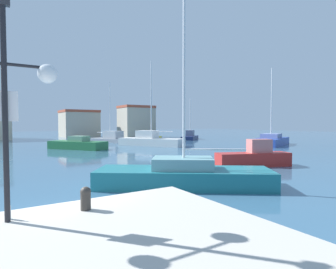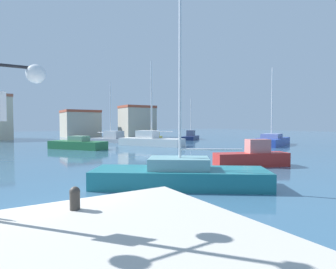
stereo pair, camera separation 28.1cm
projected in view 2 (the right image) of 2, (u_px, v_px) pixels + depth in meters
The scene contains 12 objects.
water at pixel (158, 148), 32.57m from camera, with size 160.00×160.00×0.00m, color #38607F.
mooring_bollard at pixel (75, 197), 5.81m from camera, with size 0.22×0.22×0.49m.
sailboat_grey_distant_east at pixel (112, 138), 42.05m from camera, with size 5.58×7.68×9.09m.
motorboat_green_behind_lamppost at pixel (78, 144), 30.75m from camera, with size 5.65×6.76×1.47m.
sailboat_blue_far_left at pixel (271, 141), 36.13m from camera, with size 9.19×6.30×10.13m.
sailboat_yellow_center_channel at pixel (153, 137), 46.65m from camera, with size 5.10×4.10×8.42m.
motorboat_red_inner_mooring at pixel (252, 157), 18.42m from camera, with size 5.13×2.99×1.82m.
sailboat_teal_mid_harbor at pixel (180, 175), 12.49m from camera, with size 7.76×6.47×11.19m.
sailboat_navy_outer_mooring at pixel (191, 136), 49.07m from camera, with size 6.23×6.03×7.27m.
sailboat_white_near_pier at pixel (151, 140), 35.29m from camera, with size 6.67×8.48×10.81m.
waterfront_apartments at pixel (80, 124), 58.44m from camera, with size 7.07×7.59×5.62m.
harbor_office at pixel (137, 121), 56.60m from camera, with size 6.46×5.41×6.46m.
Camera 2 is at (-1.16, -8.19, 2.89)m, focal length 29.40 mm.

